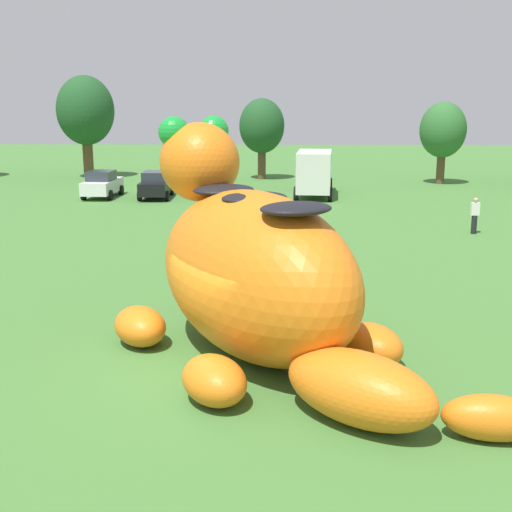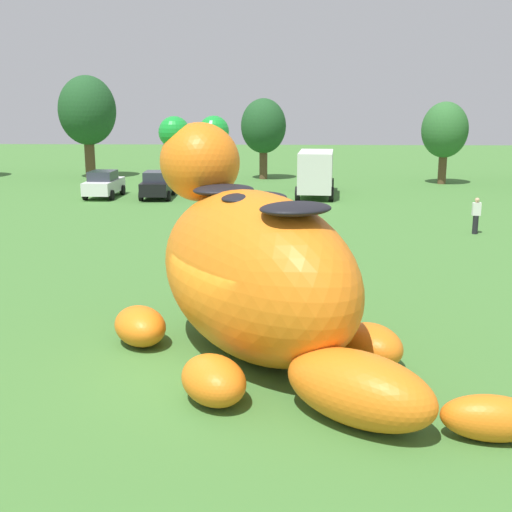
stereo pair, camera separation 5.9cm
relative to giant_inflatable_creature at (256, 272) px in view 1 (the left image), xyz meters
name	(u,v)px [view 1 (the left image)]	position (x,y,z in m)	size (l,w,h in m)	color
ground_plane	(197,371)	(-1.33, -1.13, -2.09)	(160.00, 160.00, 0.00)	#427533
giant_inflatable_creature	(256,272)	(0.00, 0.00, 0.00)	(9.46, 9.38, 5.73)	orange
car_white	(102,184)	(-10.84, 26.81, -1.23)	(2.06, 4.16, 1.72)	white
car_black	(156,185)	(-7.32, 26.61, -1.23)	(2.05, 4.16, 1.72)	black
car_silver	(216,186)	(-3.37, 26.00, -1.23)	(2.17, 4.21, 1.72)	#B7BABF
box_truck	(315,171)	(2.88, 27.95, -0.49)	(2.81, 6.55, 2.95)	#333842
tree_left	(85,111)	(-14.87, 37.97, 3.17)	(4.54, 4.54, 8.06)	brown
tree_mid_left	(262,127)	(-0.82, 37.46, 2.01)	(3.54, 3.54, 6.28)	brown
tree_centre_left	(443,130)	(12.65, 34.80, 1.85)	(3.40, 3.40, 6.03)	brown
spectator_near_inflatable	(475,216)	(9.74, 15.53, -1.24)	(0.38, 0.26, 1.71)	black
spectator_mid_field	(234,258)	(-0.99, 6.58, -1.24)	(0.38, 0.26, 1.71)	#726656
spectator_by_cars	(228,192)	(-2.45, 23.45, -1.24)	(0.38, 0.26, 1.71)	black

